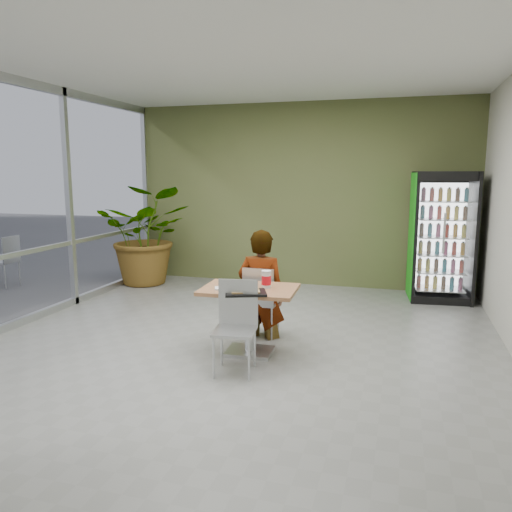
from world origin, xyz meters
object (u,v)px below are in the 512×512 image
(dining_table, at_px, (249,307))
(chair_far, at_px, (260,296))
(soda_cup, at_px, (266,279))
(seated_woman, at_px, (261,295))
(beverage_fridge, at_px, (442,237))
(cafeteria_tray, at_px, (245,293))
(chair_near, at_px, (236,318))
(potted_plant, at_px, (147,235))

(dining_table, bearing_deg, chair_far, 94.00)
(dining_table, relative_size, soda_cup, 5.56)
(seated_woman, relative_size, beverage_fridge, 0.81)
(dining_table, height_order, seated_woman, seated_woman)
(seated_woman, bearing_deg, cafeteria_tray, 95.99)
(seated_woman, height_order, cafeteria_tray, seated_woman)
(chair_near, relative_size, seated_woman, 0.57)
(dining_table, xyz_separation_m, beverage_fridge, (2.17, 3.11, 0.47))
(seated_woman, distance_m, beverage_fridge, 3.37)
(chair_near, bearing_deg, soda_cup, 65.07)
(dining_table, bearing_deg, chair_near, -88.90)
(chair_near, relative_size, beverage_fridge, 0.46)
(chair_near, bearing_deg, chair_far, 85.34)
(seated_woman, relative_size, potted_plant, 0.92)
(seated_woman, xyz_separation_m, beverage_fridge, (2.21, 2.49, 0.49))
(dining_table, xyz_separation_m, potted_plant, (-2.80, 2.90, 0.35))
(dining_table, distance_m, soda_cup, 0.36)
(dining_table, xyz_separation_m, cafeteria_tray, (0.05, -0.28, 0.23))
(chair_far, height_order, chair_near, chair_near)
(beverage_fridge, bearing_deg, chair_near, -126.64)
(chair_far, height_order, cafeteria_tray, chair_far)
(chair_near, height_order, cafeteria_tray, chair_near)
(chair_near, bearing_deg, seated_woman, 85.19)
(dining_table, bearing_deg, beverage_fridge, 55.02)
(seated_woman, bearing_deg, soda_cup, 111.67)
(dining_table, height_order, potted_plant, potted_plant)
(beverage_fridge, height_order, potted_plant, beverage_fridge)
(chair_far, xyz_separation_m, seated_woman, (0.00, 0.04, 0.00))
(chair_far, bearing_deg, cafeteria_tray, 96.31)
(beverage_fridge, bearing_deg, dining_table, -130.46)
(soda_cup, relative_size, cafeteria_tray, 0.45)
(cafeteria_tray, relative_size, potted_plant, 0.24)
(dining_table, relative_size, cafeteria_tray, 2.48)
(soda_cup, xyz_separation_m, beverage_fridge, (2.00, 3.05, 0.16))
(soda_cup, bearing_deg, dining_table, -162.75)
(chair_near, distance_m, beverage_fridge, 4.21)
(dining_table, bearing_deg, cafeteria_tray, -80.96)
(chair_far, distance_m, seated_woman, 0.04)
(chair_near, distance_m, potted_plant, 4.40)
(chair_near, height_order, potted_plant, potted_plant)
(seated_woman, xyz_separation_m, cafeteria_tray, (0.08, -0.90, 0.25))
(chair_near, xyz_separation_m, beverage_fridge, (2.16, 3.58, 0.47))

